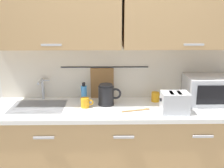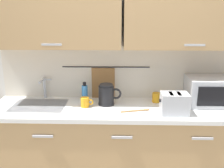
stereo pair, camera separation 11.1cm
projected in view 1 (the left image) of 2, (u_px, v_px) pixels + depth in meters
counter_unit at (121, 148)px, 2.62m from camera, size 2.53×0.64×0.90m
back_wall_assembly at (121, 39)px, 2.55m from camera, size 3.70×0.41×2.50m
sink_faucet at (42, 86)px, 2.66m from camera, size 0.09×0.17×0.22m
microwave at (209, 90)px, 2.58m from camera, size 0.46×0.35×0.27m
electric_kettle at (107, 95)px, 2.53m from camera, size 0.23×0.16×0.21m
dish_soap_bottle at (84, 93)px, 2.63m from camera, size 0.06×0.06×0.20m
mug_near_sink at (85, 103)px, 2.47m from camera, size 0.12×0.08×0.09m
toaster at (175, 102)px, 2.33m from camera, size 0.26×0.17×0.19m
mug_by_kettle at (156, 97)px, 2.64m from camera, size 0.12×0.08×0.09m
wooden_spoon at (139, 110)px, 2.40m from camera, size 0.27×0.10×0.01m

